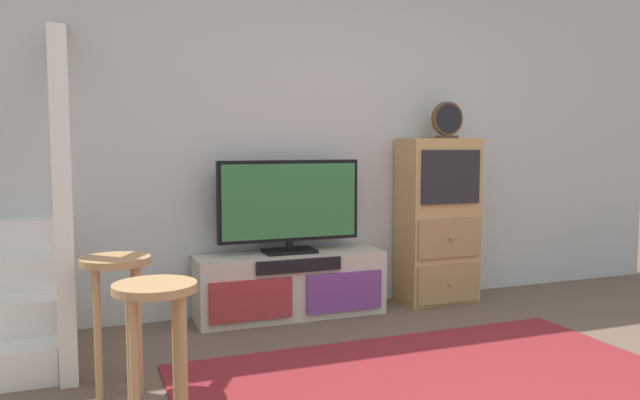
{
  "coord_description": "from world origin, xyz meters",
  "views": [
    {
      "loc": [
        -1.66,
        -1.93,
        1.23
      ],
      "look_at": [
        -0.2,
        1.86,
        0.86
      ],
      "focal_mm": 35.05,
      "sensor_mm": 36.0,
      "label": 1
    }
  ],
  "objects_px": {
    "media_console": "(291,285)",
    "side_cabinet": "(438,221)",
    "desk_clock": "(447,120)",
    "television": "(289,204)",
    "bar_stool_far": "(116,290)",
    "bar_stool_near": "(156,323)"
  },
  "relations": [
    {
      "from": "media_console",
      "to": "side_cabinet",
      "type": "xyz_separation_m",
      "value": [
        1.2,
        0.01,
        0.4
      ]
    },
    {
      "from": "side_cabinet",
      "to": "desk_clock",
      "type": "relative_size",
      "value": 4.52
    },
    {
      "from": "television",
      "to": "bar_stool_far",
      "type": "relative_size",
      "value": 1.53
    },
    {
      "from": "bar_stool_far",
      "to": "bar_stool_near",
      "type": "bearing_deg",
      "value": -79.21
    },
    {
      "from": "media_console",
      "to": "side_cabinet",
      "type": "relative_size",
      "value": 1.06
    },
    {
      "from": "media_console",
      "to": "desk_clock",
      "type": "xyz_separation_m",
      "value": [
        1.26,
        -0.0,
        1.17
      ]
    },
    {
      "from": "media_console",
      "to": "desk_clock",
      "type": "relative_size",
      "value": 4.8
    },
    {
      "from": "side_cabinet",
      "to": "bar_stool_near",
      "type": "bearing_deg",
      "value": -145.57
    },
    {
      "from": "desk_clock",
      "to": "bar_stool_far",
      "type": "bearing_deg",
      "value": -159.43
    },
    {
      "from": "television",
      "to": "side_cabinet",
      "type": "height_order",
      "value": "side_cabinet"
    },
    {
      "from": "side_cabinet",
      "to": "bar_stool_near",
      "type": "height_order",
      "value": "side_cabinet"
    },
    {
      "from": "desk_clock",
      "to": "bar_stool_near",
      "type": "height_order",
      "value": "desk_clock"
    },
    {
      "from": "side_cabinet",
      "to": "bar_stool_far",
      "type": "relative_size",
      "value": 1.89
    },
    {
      "from": "media_console",
      "to": "bar_stool_near",
      "type": "relative_size",
      "value": 2.02
    },
    {
      "from": "side_cabinet",
      "to": "desk_clock",
      "type": "xyz_separation_m",
      "value": [
        0.06,
        -0.02,
        0.77
      ]
    },
    {
      "from": "television",
      "to": "side_cabinet",
      "type": "bearing_deg",
      "value": -0.66
    },
    {
      "from": "media_console",
      "to": "side_cabinet",
      "type": "distance_m",
      "value": 1.26
    },
    {
      "from": "desk_clock",
      "to": "television",
      "type": "bearing_deg",
      "value": 178.69
    },
    {
      "from": "bar_stool_far",
      "to": "media_console",
      "type": "bearing_deg",
      "value": 37.5
    },
    {
      "from": "desk_clock",
      "to": "bar_stool_near",
      "type": "xyz_separation_m",
      "value": [
        -2.36,
        -1.56,
        -0.9
      ]
    },
    {
      "from": "side_cabinet",
      "to": "bar_stool_near",
      "type": "xyz_separation_m",
      "value": [
        -2.3,
        -1.57,
        -0.13
      ]
    },
    {
      "from": "bar_stool_near",
      "to": "bar_stool_far",
      "type": "distance_m",
      "value": 0.64
    }
  ]
}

